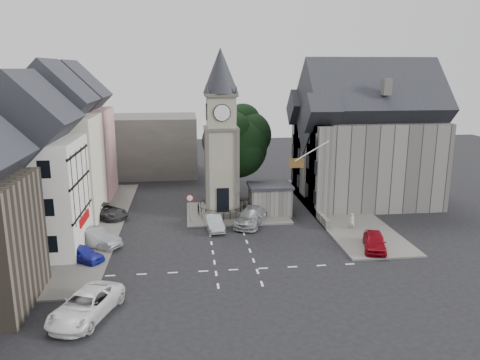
{
  "coord_description": "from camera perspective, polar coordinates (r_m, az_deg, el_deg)",
  "views": [
    {
      "loc": [
        -3.37,
        -37.01,
        14.33
      ],
      "look_at": [
        1.5,
        5.0,
        4.21
      ],
      "focal_mm": 35.0,
      "sensor_mm": 36.0,
      "label": 1
    }
  ],
  "objects": [
    {
      "name": "stone_shelter",
      "position": [
        47.02,
        3.65,
        -2.35
      ],
      "size": [
        4.3,
        3.3,
        3.08
      ],
      "color": "#575450",
      "rests_on": "ground"
    },
    {
      "name": "terrace_pink",
      "position": [
        54.93,
        -19.36,
        4.58
      ],
      "size": [
        8.1,
        7.6,
        12.8
      ],
      "color": "tan",
      "rests_on": "ground"
    },
    {
      "name": "car_west_blue",
      "position": [
        37.88,
        -18.74,
        -8.5
      ],
      "size": [
        3.91,
        3.33,
        1.27
      ],
      "primitive_type": "imported",
      "rotation": [
        0.0,
        0.0,
        0.97
      ],
      "color": "#1B2198",
      "rests_on": "ground"
    },
    {
      "name": "warning_sign_post",
      "position": [
        44.19,
        -6.14,
        -2.79
      ],
      "size": [
        0.7,
        0.19,
        2.85
      ],
      "color": "black",
      "rests_on": "ground"
    },
    {
      "name": "flagpole",
      "position": [
        43.18,
        8.77,
        3.52
      ],
      "size": [
        3.68,
        0.1,
        2.74
      ],
      "color": "white",
      "rests_on": "ground"
    },
    {
      "name": "terrace_tudor",
      "position": [
        39.79,
        -24.2,
        0.45
      ],
      "size": [
        8.1,
        7.6,
        12.0
      ],
      "color": "silver",
      "rests_on": "ground"
    },
    {
      "name": "ground",
      "position": [
        39.83,
        -1.33,
        -7.64
      ],
      "size": [
        120.0,
        120.0,
        0.0
      ],
      "primitive_type": "plane",
      "color": "black",
      "rests_on": "ground"
    },
    {
      "name": "car_island_silver",
      "position": [
        42.82,
        -3.25,
        -5.17
      ],
      "size": [
        1.92,
        4.2,
        1.34
      ],
      "primitive_type": "imported",
      "rotation": [
        0.0,
        0.0,
        0.13
      ],
      "color": "#9FA4A8",
      "rests_on": "ground"
    },
    {
      "name": "pavement_east",
      "position": [
        49.65,
        11.74,
        -3.53
      ],
      "size": [
        6.0,
        26.0,
        0.14
      ],
      "primitive_type": "cube",
      "color": "#595651",
      "rests_on": "ground"
    },
    {
      "name": "car_island_east",
      "position": [
        44.06,
        1.37,
        -4.45
      ],
      "size": [
        4.2,
        5.86,
        1.58
      ],
      "primitive_type": "imported",
      "rotation": [
        0.0,
        0.0,
        -0.41
      ],
      "color": "#9EA0A6",
      "rests_on": "ground"
    },
    {
      "name": "pedestrian",
      "position": [
        43.85,
        13.44,
        -4.93
      ],
      "size": [
        0.59,
        0.41,
        1.56
      ],
      "primitive_type": "imported",
      "rotation": [
        0.0,
        0.0,
        3.07
      ],
      "color": "beige",
      "rests_on": "ground"
    },
    {
      "name": "terrace_cream",
      "position": [
        47.26,
        -21.42,
        3.08
      ],
      "size": [
        8.1,
        7.6,
        12.8
      ],
      "color": "beige",
      "rests_on": "ground"
    },
    {
      "name": "clock_tower",
      "position": [
        45.55,
        -2.32,
        5.61
      ],
      "size": [
        4.86,
        4.86,
        16.25
      ],
      "color": "#4C4944",
      "rests_on": "ground"
    },
    {
      "name": "east_building",
      "position": [
        52.25,
        14.8,
        4.13
      ],
      "size": [
        14.4,
        11.4,
        12.6
      ],
      "color": "#575450",
      "rests_on": "ground"
    },
    {
      "name": "van_sw_white",
      "position": [
        29.83,
        -18.28,
        -14.3
      ],
      "size": [
        4.32,
        6.11,
        1.55
      ],
      "primitive_type": "imported",
      "rotation": [
        0.0,
        0.0,
        -0.35
      ],
      "color": "white",
      "rests_on": "ground"
    },
    {
      "name": "east_boundary_wall",
      "position": [
        50.6,
        8.05,
        -2.6
      ],
      "size": [
        0.4,
        16.0,
        0.9
      ],
      "primitive_type": "cube",
      "color": "#575450",
      "rests_on": "ground"
    },
    {
      "name": "town_tree",
      "position": [
        50.83,
        -0.48,
        5.13
      ],
      "size": [
        7.2,
        7.2,
        10.8
      ],
      "color": "black",
      "rests_on": "ground"
    },
    {
      "name": "car_east_red",
      "position": [
        39.54,
        16.07,
        -7.24
      ],
      "size": [
        2.9,
        4.53,
        1.43
      ],
      "primitive_type": "imported",
      "rotation": [
        0.0,
        0.0,
        -0.31
      ],
      "color": "maroon",
      "rests_on": "ground"
    },
    {
      "name": "car_west_silver",
      "position": [
        40.53,
        -17.22,
        -6.75
      ],
      "size": [
        4.67,
        3.88,
        1.51
      ],
      "primitive_type": "imported",
      "rotation": [
        0.0,
        0.0,
        0.98
      ],
      "color": "gray",
      "rests_on": "ground"
    },
    {
      "name": "car_west_grey",
      "position": [
        47.72,
        -16.16,
        -3.67
      ],
      "size": [
        5.43,
        5.28,
        1.44
      ],
      "primitive_type": "imported",
      "rotation": [
        0.0,
        0.0,
        0.82
      ],
      "color": "#2F2F32",
      "rests_on": "ground"
    },
    {
      "name": "backdrop_west",
      "position": [
        66.39,
        -14.03,
        4.1
      ],
      "size": [
        20.0,
        10.0,
        8.0
      ],
      "primitive_type": "cube",
      "color": "#4C4944",
      "rests_on": "ground"
    },
    {
      "name": "road_markings",
      "position": [
        34.78,
        -0.47,
        -10.87
      ],
      "size": [
        20.0,
        8.0,
        0.01
      ],
      "primitive_type": "cube",
      "color": "silver",
      "rests_on": "ground"
    },
    {
      "name": "central_island",
      "position": [
        47.46,
        -0.42,
        -4.02
      ],
      "size": [
        10.0,
        8.0,
        0.16
      ],
      "primitive_type": "cube",
      "color": "#595651",
      "rests_on": "ground"
    },
    {
      "name": "pavement_west",
      "position": [
        46.22,
        -17.73,
        -5.18
      ],
      "size": [
        6.0,
        30.0,
        0.14
      ],
      "primitive_type": "cube",
      "color": "#595651",
      "rests_on": "ground"
    }
  ]
}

